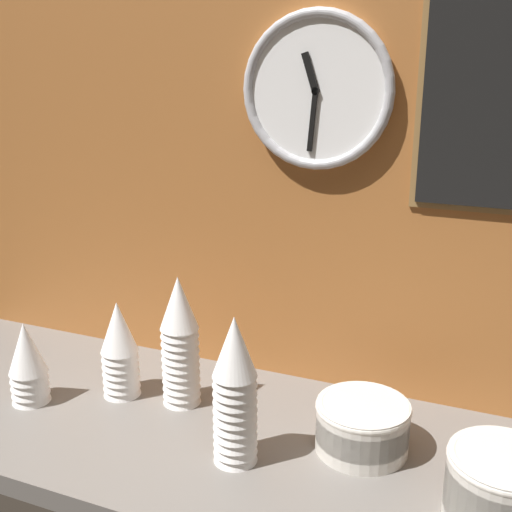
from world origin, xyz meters
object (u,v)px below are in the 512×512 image
object	(u,v)px
cup_stack_center_right	(235,391)
wall_clock	(317,91)
bowl_stack_right	(362,424)
cup_stack_center_left	(119,349)
cup_stack_center	(180,341)
cup_stack_left	(27,363)
bowl_stack_far_right	(502,487)

from	to	relation	value
cup_stack_center_right	wall_clock	size ratio (longest dim) A/B	0.91
cup_stack_center_right	bowl_stack_right	world-z (taller)	cup_stack_center_right
cup_stack_center_left	cup_stack_center	world-z (taller)	cup_stack_center
cup_stack_left	wall_clock	distance (cm)	79.49
cup_stack_center_left	wall_clock	world-z (taller)	wall_clock
cup_stack_center_left	cup_stack_center	distance (cm)	13.85
cup_stack_center_right	cup_stack_left	world-z (taller)	cup_stack_center_right
cup_stack_left	bowl_stack_right	world-z (taller)	cup_stack_left
cup_stack_center_right	cup_stack_center	distance (cm)	23.15
cup_stack_center_right	bowl_stack_far_right	bearing A→B (deg)	1.43
cup_stack_left	bowl_stack_far_right	bearing A→B (deg)	-0.70
cup_stack_center	wall_clock	size ratio (longest dim) A/B	0.91
cup_stack_center_right	bowl_stack_far_right	distance (cm)	44.50
wall_clock	bowl_stack_far_right	bearing A→B (deg)	-37.12
cup_stack_left	cup_stack_center_left	xyz separation A→B (cm)	(15.81, 9.69, 1.65)
bowl_stack_far_right	wall_clock	size ratio (longest dim) A/B	0.57
cup_stack_center_right	cup_stack_center	world-z (taller)	same
bowl_stack_far_right	wall_clock	world-z (taller)	wall_clock
cup_stack_left	cup_stack_center_right	bearing A→B (deg)	-2.66
bowl_stack_far_right	cup_stack_center_left	bearing A→B (deg)	171.87
cup_stack_left	bowl_stack_right	bearing A→B (deg)	8.08
cup_stack_left	cup_stack_center	xyz separation A→B (cm)	(29.11, 11.74, 4.95)
cup_stack_center	bowl_stack_right	size ratio (longest dim) A/B	1.60
cup_stack_center	bowl_stack_far_right	distance (cm)	64.09
cup_stack_left	wall_clock	bearing A→B (deg)	30.21
bowl_stack_right	cup_stack_center	bearing A→B (deg)	176.76
cup_stack_center_right	cup_stack_center_left	distance (cm)	34.09
cup_stack_center_right	cup_stack_center_left	xyz separation A→B (cm)	(-31.78, 11.90, -3.30)
cup_stack_center_right	cup_stack_left	bearing A→B (deg)	177.34
cup_stack_center	bowl_stack_far_right	world-z (taller)	cup_stack_center
bowl_stack_right	cup_stack_center_left	bearing A→B (deg)	179.86
cup_stack_left	cup_stack_center_left	world-z (taller)	cup_stack_center_left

